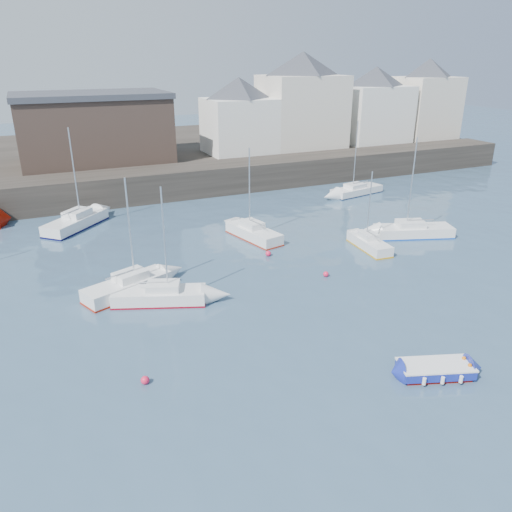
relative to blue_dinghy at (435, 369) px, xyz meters
name	(u,v)px	position (x,y,z in m)	size (l,w,h in m)	color
water	(357,369)	(-3.02, 2.00, -0.37)	(220.00, 220.00, 0.00)	#2D4760
quay_wall	(168,183)	(-3.02, 37.00, 1.13)	(90.00, 5.00, 3.00)	#28231E
land_strip	(134,155)	(-3.02, 55.00, 1.03)	(90.00, 32.00, 2.80)	#28231E
bldg_east_a	(302,100)	(16.98, 44.00, 8.44)	(13.36, 13.36, 11.80)	beige
bldg_east_b	(374,104)	(27.98, 43.50, 7.50)	(11.88, 11.88, 9.95)	white
bldg_east_c	(426,98)	(36.98, 43.50, 8.00)	(11.14, 11.14, 10.95)	beige
bldg_east_d	(239,115)	(7.98, 43.50, 7.00)	(11.14, 11.14, 8.95)	white
warehouse	(94,127)	(-9.02, 45.00, 6.25)	(16.40, 10.40, 7.60)	#3D2D26
blue_dinghy	(435,369)	(0.00, 0.00, 0.00)	(3.77, 2.55, 0.66)	#820C01
sailboat_a	(128,286)	(-11.57, 14.91, 0.16)	(5.99, 3.84, 7.44)	white
sailboat_b	(160,295)	(-10.02, 12.86, 0.11)	(5.94, 3.73, 7.30)	white
sailboat_c	(369,243)	(7.25, 15.15, 0.10)	(1.85, 4.72, 6.07)	white
sailboat_d	(413,231)	(12.35, 16.02, 0.13)	(6.77, 4.07, 8.23)	white
sailboat_f	(253,233)	(-0.10, 21.01, 0.15)	(3.06, 5.97, 7.42)	white
sailboat_g	(356,190)	(15.92, 29.32, 0.08)	(6.48, 3.13, 7.87)	white
sailboat_h	(76,222)	(-13.20, 30.00, 0.19)	(6.16, 6.29, 8.59)	white
buoy_near	(145,383)	(-12.70, 5.06, -0.37)	(0.40, 0.40, 0.40)	#EC1E45
buoy_mid	(326,276)	(1.35, 11.98, -0.37)	(0.38, 0.38, 0.38)	#EC1E45
buoy_far	(268,256)	(-0.64, 17.02, -0.37)	(0.43, 0.43, 0.43)	#EC1E45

